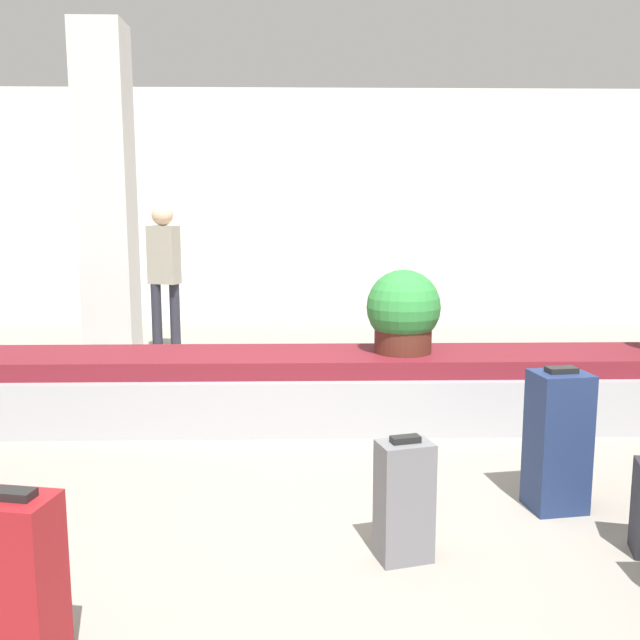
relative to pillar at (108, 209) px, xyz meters
name	(u,v)px	position (x,y,z in m)	size (l,w,h in m)	color
ground_plane	(327,508)	(1.88, -2.83, -1.60)	(18.00, 18.00, 0.00)	gray
back_wall	(312,207)	(1.88, 3.51, 0.00)	(18.00, 0.06, 3.20)	silver
carousel	(320,388)	(1.88, -1.24, -1.34)	(8.73, 0.88, 0.53)	#9E9EA3
pillar	(108,209)	(0.00, 0.00, 0.00)	(0.44, 0.44, 3.20)	silver
suitcase_0	(20,588)	(0.77, -4.21, -1.27)	(0.29, 0.26, 0.69)	maroon
suitcase_1	(404,501)	(2.22, -3.40, -1.31)	(0.28, 0.23, 0.60)	slate
suitcase_5	(558,441)	(3.12, -2.86, -1.22)	(0.32, 0.29, 0.79)	navy
potted_plant_0	(403,312)	(2.51, -1.23, -0.76)	(0.56, 0.56, 0.63)	#4C2319
traveler_0	(164,266)	(0.25, 1.24, -0.62)	(0.36, 0.28, 1.64)	#282833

